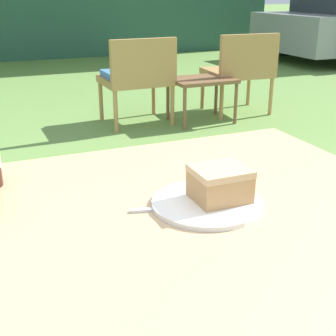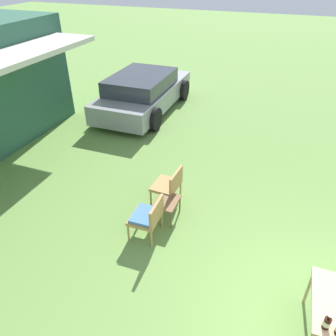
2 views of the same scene
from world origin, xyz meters
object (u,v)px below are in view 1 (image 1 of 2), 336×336
Objects in this scene: wicker_chair_plain at (241,68)px; patio_table at (187,234)px; cake_on_plate at (214,192)px; wicker_chair_cushioned at (137,75)px; garden_side_table at (202,84)px.

wicker_chair_plain reaches higher than patio_table.
wicker_chair_cushioned is at bearing 73.69° from cake_on_plate.
wicker_chair_cushioned and wicker_chair_plain have the same top height.
garden_side_table is (0.55, -0.14, -0.09)m from wicker_chair_cushioned.
wicker_chair_plain is at bearing 14.22° from garden_side_table.
cake_on_plate reaches higher than patio_table.
wicker_chair_plain is at bearing 177.75° from wicker_chair_cushioned.
wicker_chair_cushioned reaches higher than garden_side_table.
garden_side_table is 3.26m from patio_table.
cake_on_plate is at bearing 72.59° from wicker_chair_cushioned.
cake_on_plate reaches higher than wicker_chair_plain.
garden_side_table is at bearing 17.41° from wicker_chair_plain.
garden_side_table is 0.55× the size of patio_table.
wicker_chair_cushioned is at bearing 72.65° from patio_table.
wicker_chair_cushioned is 0.75× the size of patio_table.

